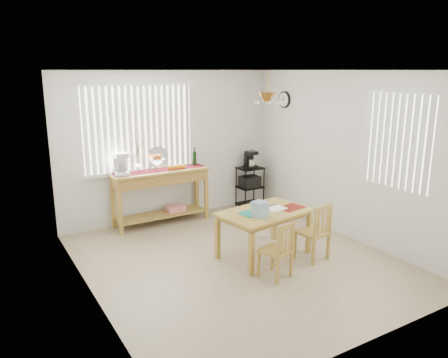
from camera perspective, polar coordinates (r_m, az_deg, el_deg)
ground at (r=6.25m, az=1.83°, el=-10.61°), size 4.00×4.50×0.01m
room_shell at (r=5.76m, az=1.91°, el=4.96°), size 4.20×4.70×2.70m
sideboard at (r=7.55m, az=-8.23°, el=-0.59°), size 1.68×0.47×0.95m
sideboard_items at (r=7.39m, az=-10.28°, el=2.04°), size 1.60×0.40×0.72m
wire_cart at (r=8.47m, az=3.41°, el=-0.53°), size 0.46×0.37×0.78m
cart_items at (r=8.38m, az=3.42°, el=2.53°), size 0.18×0.22×0.32m
dining_table at (r=6.21m, az=5.28°, el=-4.87°), size 1.36×0.98×0.67m
table_items at (r=6.01m, az=5.21°, el=-3.95°), size 1.01×0.45×0.21m
chair_left at (r=5.67m, az=7.01°, el=-9.26°), size 0.43×0.43×0.75m
chair_right at (r=6.25m, az=11.72°, el=-6.79°), size 0.44×0.44×0.83m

